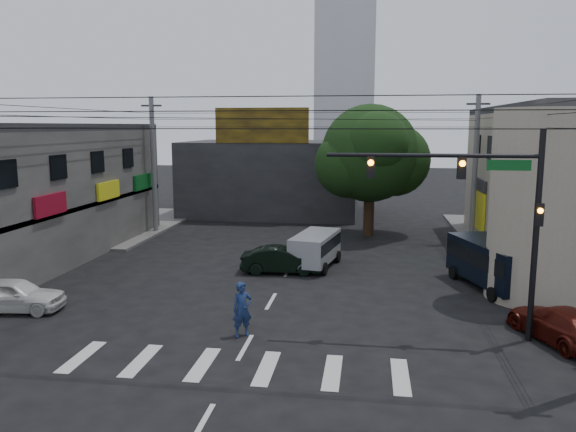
% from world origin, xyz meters
% --- Properties ---
extents(ground, '(160.00, 160.00, 0.00)m').
position_xyz_m(ground, '(0.00, 0.00, 0.00)').
color(ground, black).
rests_on(ground, ground).
extents(sidewalk_far_left, '(16.00, 16.00, 0.15)m').
position_xyz_m(sidewalk_far_left, '(-18.00, 18.00, 0.07)').
color(sidewalk_far_left, '#514F4C').
rests_on(sidewalk_far_left, ground).
extents(corner_column, '(4.00, 4.00, 8.00)m').
position_xyz_m(corner_column, '(11.00, 4.00, 4.00)').
color(corner_column, gray).
rests_on(corner_column, ground).
extents(building_far, '(14.00, 10.00, 6.00)m').
position_xyz_m(building_far, '(-4.00, 26.00, 3.00)').
color(building_far, '#232326').
rests_on(building_far, ground).
extents(billboard, '(7.00, 0.30, 2.60)m').
position_xyz_m(billboard, '(-4.00, 21.10, 7.30)').
color(billboard, olive).
rests_on(billboard, building_far).
extents(tower_distant, '(9.00, 9.00, 44.00)m').
position_xyz_m(tower_distant, '(0.00, 70.00, 22.00)').
color(tower_distant, silver).
rests_on(tower_distant, ground).
extents(street_tree, '(6.40, 6.40, 8.70)m').
position_xyz_m(street_tree, '(4.00, 17.00, 5.47)').
color(street_tree, black).
rests_on(street_tree, ground).
extents(traffic_gantry, '(7.10, 0.35, 7.20)m').
position_xyz_m(traffic_gantry, '(7.82, -1.00, 4.83)').
color(traffic_gantry, black).
rests_on(traffic_gantry, ground).
extents(utility_pole_far_left, '(0.32, 0.32, 9.20)m').
position_xyz_m(utility_pole_far_left, '(-10.50, 16.00, 4.60)').
color(utility_pole_far_left, '#59595B').
rests_on(utility_pole_far_left, ground).
extents(utility_pole_far_right, '(0.32, 0.32, 9.20)m').
position_xyz_m(utility_pole_far_right, '(10.50, 16.00, 4.60)').
color(utility_pole_far_right, '#59595B').
rests_on(utility_pole_far_right, ground).
extents(dark_sedan, '(1.97, 4.20, 1.32)m').
position_xyz_m(dark_sedan, '(-0.27, 6.62, 0.66)').
color(dark_sedan, black).
rests_on(dark_sedan, ground).
extents(white_compact, '(2.42, 4.25, 1.33)m').
position_xyz_m(white_compact, '(-9.88, -0.67, 0.67)').
color(white_compact, silver).
rests_on(white_compact, ground).
extents(maroon_sedan, '(4.67, 5.46, 1.24)m').
position_xyz_m(maroon_sedan, '(10.50, -0.95, 0.62)').
color(maroon_sedan, '#400E09').
rests_on(maroon_sedan, ground).
extents(silver_minivan, '(4.73, 3.19, 1.77)m').
position_xyz_m(silver_minivan, '(1.28, 8.01, 0.89)').
color(silver_minivan, '#A5A7AD').
rests_on(silver_minivan, ground).
extents(navy_van, '(6.48, 5.08, 2.13)m').
position_xyz_m(navy_van, '(9.59, 5.26, 1.06)').
color(navy_van, black).
rests_on(navy_van, ground).
extents(traffic_officer, '(1.13, 1.10, 1.94)m').
position_xyz_m(traffic_officer, '(-0.31, -2.00, 0.97)').
color(traffic_officer, navy).
rests_on(traffic_officer, ground).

